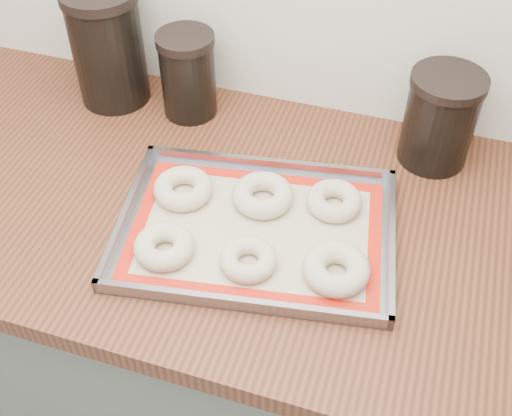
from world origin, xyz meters
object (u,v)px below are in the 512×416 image
(bagel_front_mid, at_px, (248,260))
(bagel_back_left, at_px, (183,188))
(canister_right, at_px, (440,119))
(bagel_front_left, at_px, (164,246))
(bagel_back_mid, at_px, (263,195))
(bagel_back_right, at_px, (334,201))
(canister_left, at_px, (108,46))
(canister_mid, at_px, (188,74))
(baking_tray, at_px, (256,230))
(bagel_front_right, at_px, (336,269))

(bagel_front_mid, bearing_deg, bagel_back_left, 143.37)
(canister_right, bearing_deg, bagel_front_left, -135.34)
(bagel_back_mid, distance_m, bagel_back_right, 0.12)
(bagel_back_mid, bearing_deg, bagel_back_left, -169.46)
(bagel_front_mid, height_order, canister_left, canister_left)
(canister_mid, bearing_deg, bagel_front_mid, -56.03)
(bagel_back_mid, relative_size, canister_mid, 0.61)
(canister_left, bearing_deg, baking_tray, -35.37)
(bagel_back_right, bearing_deg, bagel_front_left, -141.94)
(bagel_front_mid, relative_size, canister_left, 0.39)
(baking_tray, bearing_deg, bagel_front_left, -143.87)
(baking_tray, relative_size, canister_left, 2.11)
(bagel_front_mid, relative_size, bagel_back_mid, 0.86)
(baking_tray, distance_m, bagel_back_right, 0.15)
(baking_tray, distance_m, bagel_front_right, 0.16)
(bagel_front_mid, xyz_separation_m, bagel_back_mid, (-0.02, 0.15, 0.00))
(canister_left, bearing_deg, bagel_front_right, -31.67)
(bagel_back_right, relative_size, canister_right, 0.53)
(bagel_front_right, bearing_deg, baking_tray, 159.81)
(canister_mid, bearing_deg, canister_left, -179.77)
(canister_mid, xyz_separation_m, canister_right, (0.49, 0.00, 0.00))
(bagel_back_mid, relative_size, canister_right, 0.59)
(bagel_back_left, distance_m, bagel_back_right, 0.27)
(bagel_front_mid, height_order, bagel_back_right, bagel_back_right)
(bagel_back_right, xyz_separation_m, canister_right, (0.15, 0.19, 0.07))
(bagel_front_right, xyz_separation_m, canister_left, (-0.55, 0.34, 0.10))
(bagel_front_mid, distance_m, canister_right, 0.45)
(baking_tray, bearing_deg, bagel_back_mid, 97.97)
(bagel_front_right, xyz_separation_m, canister_mid, (-0.38, 0.34, 0.07))
(baking_tray, distance_m, canister_right, 0.40)
(bagel_back_left, distance_m, canister_mid, 0.26)
(bagel_back_left, bearing_deg, bagel_back_mid, 10.54)
(bagel_back_right, bearing_deg, canister_right, 52.94)
(bagel_back_mid, xyz_separation_m, canister_left, (-0.39, 0.22, 0.10))
(bagel_front_left, distance_m, canister_right, 0.55)
(bagel_front_right, relative_size, bagel_back_mid, 0.99)
(canister_mid, bearing_deg, bagel_back_left, -71.08)
(baking_tray, relative_size, bagel_back_right, 5.24)
(bagel_back_mid, relative_size, canister_left, 0.45)
(bagel_front_right, height_order, canister_right, canister_right)
(bagel_back_mid, height_order, canister_mid, canister_mid)
(baking_tray, xyz_separation_m, bagel_back_right, (0.11, 0.09, 0.01))
(bagel_back_mid, bearing_deg, bagel_front_right, -37.99)
(canister_left, xyz_separation_m, canister_mid, (0.17, 0.00, -0.03))
(bagel_back_left, distance_m, canister_left, 0.36)
(bagel_back_left, height_order, bagel_back_right, same)
(bagel_front_right, xyz_separation_m, bagel_back_mid, (-0.16, 0.12, -0.00))
(baking_tray, bearing_deg, canister_mid, 129.13)
(bagel_back_left, xyz_separation_m, bagel_back_mid, (0.14, 0.03, 0.00))
(bagel_front_mid, bearing_deg, bagel_front_left, -173.17)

